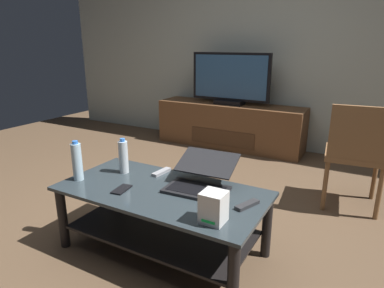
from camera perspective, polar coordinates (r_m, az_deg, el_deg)
The scene contains 13 objects.
ground_plane at distance 2.49m, azimuth -3.94°, elevation -14.34°, with size 7.68×7.68×0.00m, color brown.
back_wall at distance 4.35m, azimuth 14.10°, elevation 17.85°, with size 6.40×0.12×2.80m, color #A8B2A8.
coffee_table at distance 2.12m, azimuth -5.19°, elevation -11.03°, with size 1.29×0.64×0.43m.
media_cabinet at distance 4.31m, azimuth 6.42°, elevation 3.19°, with size 1.88×0.46×0.56m.
television at distance 4.19m, azimuth 6.56°, elevation 10.88°, with size 1.01×0.20×0.63m.
dining_chair at distance 2.87m, azimuth 26.31°, elevation -1.10°, with size 0.48×0.48×0.86m.
laptop at distance 2.07m, azimuth 1.54°, elevation -5.88°, with size 0.40×0.42×0.18m.
router_box at distance 1.68m, azimuth 3.71°, elevation -10.76°, with size 0.12×0.12×0.16m.
water_bottle_near at distance 2.32m, azimuth -11.68°, elevation -2.14°, with size 0.06×0.06×0.24m.
water_bottle_far at distance 2.28m, azimuth -19.11°, elevation -2.86°, with size 0.06×0.06×0.27m.
cell_phone at distance 2.09m, azimuth -11.98°, elevation -7.62°, with size 0.07×0.14×0.01m, color black.
tv_remote at distance 2.30m, azimuth -5.25°, elevation -4.80°, with size 0.04×0.16×0.02m, color #99999E.
soundbar_remote at distance 1.88m, azimuth 9.46°, elevation -10.25°, with size 0.04×0.16×0.02m, color #2D2D30.
Camera 1 is at (1.18, -1.78, 1.29)m, focal length 31.09 mm.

